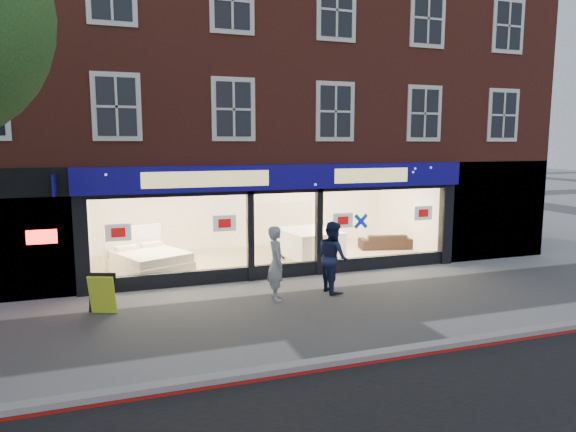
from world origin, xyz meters
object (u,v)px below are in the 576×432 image
sofa (385,241)px  display_bed (149,260)px  a_board (102,294)px  pedestrian_blue (333,257)px  mattress_stack (308,242)px  pedestrian_grey (276,263)px

sofa → display_bed: bearing=17.0°
a_board → display_bed: bearing=90.1°
display_bed → pedestrian_blue: 5.61m
display_bed → sofa: bearing=-18.8°
a_board → pedestrian_blue: bearing=20.0°
mattress_stack → a_board: (-6.62, -3.95, -0.06)m
mattress_stack → sofa: (3.00, 0.01, -0.15)m
display_bed → pedestrian_grey: 4.57m
display_bed → pedestrian_grey: (2.84, -3.54, 0.48)m
a_board → pedestrian_grey: (4.11, -0.31, 0.47)m
sofa → pedestrian_blue: bearing=58.5°
a_board → pedestrian_blue: pedestrian_blue is taller
pedestrian_grey → pedestrian_blue: 1.62m
a_board → sofa: bearing=43.8°
mattress_stack → a_board: bearing=-149.2°
display_bed → a_board: bearing=-135.1°
sofa → pedestrian_grey: (-5.52, -4.27, 0.56)m
pedestrian_grey → pedestrian_blue: (1.61, 0.17, 0.01)m
mattress_stack → a_board: mattress_stack is taller
a_board → pedestrian_grey: 4.14m
display_bed → mattress_stack: display_bed is taller
mattress_stack → pedestrian_blue: 4.21m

